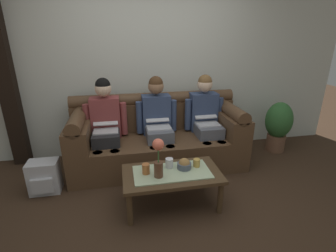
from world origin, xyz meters
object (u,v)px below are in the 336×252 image
(couch, at_px, (158,139))
(cup_near_left, at_px, (169,163))
(flower_vase, at_px, (158,156))
(snack_bowl, at_px, (184,165))
(person_middle, at_px, (157,119))
(coffee_table, at_px, (172,176))
(cup_near_right, at_px, (197,163))
(potted_plant, at_px, (278,124))
(backpack_left, at_px, (44,177))
(person_left, at_px, (106,122))
(person_right, at_px, (206,116))
(cup_far_center, at_px, (146,169))

(couch, distance_m, cup_near_left, 0.87)
(flower_vase, xyz_separation_m, snack_bowl, (0.29, 0.11, -0.18))
(person_middle, xyz_separation_m, snack_bowl, (0.14, -0.91, -0.21))
(coffee_table, height_order, cup_near_right, cup_near_right)
(couch, bearing_deg, potted_plant, 1.40)
(couch, relative_size, cup_near_right, 26.99)
(backpack_left, bearing_deg, person_middle, 17.76)
(person_left, bearing_deg, cup_near_left, -51.85)
(person_middle, height_order, cup_near_right, person_middle)
(couch, bearing_deg, backpack_left, -162.09)
(couch, relative_size, person_left, 1.89)
(person_right, bearing_deg, cup_near_left, -128.84)
(person_middle, distance_m, person_right, 0.68)
(person_middle, bearing_deg, couch, 90.00)
(person_left, height_order, cup_far_center, person_left)
(couch, bearing_deg, cup_near_right, -72.61)
(person_right, relative_size, cup_near_right, 14.29)
(couch, height_order, potted_plant, couch)
(person_left, height_order, flower_vase, person_left)
(coffee_table, relative_size, flower_vase, 2.48)
(person_left, height_order, cup_near_left, person_left)
(flower_vase, bearing_deg, person_left, 117.58)
(cup_near_left, distance_m, cup_far_center, 0.27)
(person_middle, height_order, person_right, same)
(cup_far_center, bearing_deg, cup_near_right, 4.19)
(cup_far_center, distance_m, potted_plant, 2.37)
(person_right, height_order, coffee_table, person_right)
(person_middle, bearing_deg, flower_vase, -98.34)
(person_left, height_order, cup_near_right, person_left)
(person_right, height_order, backpack_left, person_right)
(person_middle, bearing_deg, potted_plant, 1.52)
(person_middle, bearing_deg, person_right, -0.00)
(backpack_left, bearing_deg, cup_far_center, -23.55)
(couch, bearing_deg, flower_vase, -98.31)
(person_right, distance_m, snack_bowl, 1.08)
(coffee_table, relative_size, snack_bowl, 6.74)
(couch, distance_m, cup_near_right, 0.95)
(cup_near_left, distance_m, backpack_left, 1.47)
(couch, xyz_separation_m, snack_bowl, (0.14, -0.92, 0.08))
(couch, height_order, backpack_left, couch)
(person_right, distance_m, cup_near_left, 1.12)
(coffee_table, height_order, backpack_left, coffee_table)
(coffee_table, bearing_deg, snack_bowl, 16.38)
(cup_near_right, distance_m, cup_far_center, 0.55)
(cup_far_center, height_order, potted_plant, potted_plant)
(cup_far_center, height_order, backpack_left, cup_far_center)
(flower_vase, relative_size, snack_bowl, 2.72)
(flower_vase, bearing_deg, person_right, 50.81)
(person_right, xyz_separation_m, cup_near_right, (-0.40, -0.90, -0.21))
(person_middle, relative_size, flower_vase, 2.99)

